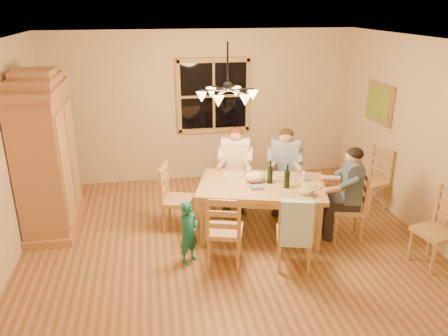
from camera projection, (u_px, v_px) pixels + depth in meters
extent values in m
plane|color=brown|center=(227.00, 242.00, 6.06)|extent=(5.50, 5.50, 0.00)
cube|color=white|center=(228.00, 41.00, 5.10)|extent=(5.50, 5.00, 0.02)
cube|color=beige|center=(203.00, 107.00, 7.88)|extent=(5.50, 0.02, 2.70)
cube|color=beige|center=(423.00, 140.00, 6.02)|extent=(0.02, 5.00, 2.70)
cube|color=black|center=(214.00, 96.00, 7.82)|extent=(1.20, 0.03, 1.20)
cube|color=tan|center=(214.00, 96.00, 7.80)|extent=(1.30, 0.06, 1.30)
cube|color=#A77048|center=(380.00, 103.00, 7.03)|extent=(0.04, 0.78, 0.64)
cube|color=#1E6B2D|center=(378.00, 103.00, 7.03)|extent=(0.02, 0.68, 0.54)
cylinder|color=black|center=(228.00, 64.00, 5.19)|extent=(0.02, 0.02, 0.53)
sphere|color=black|center=(228.00, 86.00, 5.29)|extent=(0.12, 0.12, 0.12)
cylinder|color=black|center=(240.00, 89.00, 5.33)|extent=(0.34, 0.02, 0.02)
cone|color=#FFB259|center=(253.00, 95.00, 5.38)|extent=(0.13, 0.13, 0.12)
cylinder|color=black|center=(232.00, 87.00, 5.44)|extent=(0.19, 0.31, 0.02)
cone|color=#FFB259|center=(236.00, 91.00, 5.61)|extent=(0.13, 0.13, 0.12)
cylinder|color=black|center=(219.00, 88.00, 5.42)|extent=(0.19, 0.31, 0.02)
cone|color=#FFB259|center=(211.00, 92.00, 5.56)|extent=(0.13, 0.13, 0.12)
cylinder|color=black|center=(215.00, 90.00, 5.28)|extent=(0.34, 0.02, 0.02)
cone|color=#FFB259|center=(202.00, 97.00, 5.28)|extent=(0.13, 0.13, 0.12)
cylinder|color=black|center=(223.00, 92.00, 5.16)|extent=(0.19, 0.31, 0.02)
cone|color=#FFB259|center=(218.00, 101.00, 5.05)|extent=(0.13, 0.13, 0.12)
cylinder|color=black|center=(236.00, 92.00, 5.19)|extent=(0.19, 0.31, 0.02)
cone|color=#FFB259|center=(245.00, 100.00, 5.10)|extent=(0.13, 0.13, 0.12)
cube|color=#A77048|center=(47.00, 163.00, 6.17)|extent=(0.60, 1.30, 2.00)
cube|color=#A77048|center=(35.00, 89.00, 5.80)|extent=(0.66, 1.40, 0.10)
cube|color=#A77048|center=(34.00, 81.00, 5.76)|extent=(0.58, 1.00, 0.12)
cube|color=#A77048|center=(33.00, 73.00, 5.72)|extent=(0.52, 0.55, 0.10)
cube|color=tan|center=(66.00, 170.00, 5.92)|extent=(0.03, 0.55, 1.60)
cube|color=tan|center=(73.00, 154.00, 6.52)|extent=(0.03, 0.55, 1.60)
cube|color=#A77048|center=(56.00, 222.00, 6.51)|extent=(0.66, 1.40, 0.12)
cube|color=#A97A4B|center=(262.00, 186.00, 6.07)|extent=(1.96, 1.49, 0.06)
cube|color=tan|center=(261.00, 191.00, 6.10)|extent=(1.77, 1.31, 0.10)
cylinder|color=tan|center=(203.00, 222.00, 5.88)|extent=(0.09, 0.09, 0.70)
cylinder|color=tan|center=(318.00, 228.00, 5.73)|extent=(0.09, 0.09, 0.70)
cylinder|color=tan|center=(211.00, 196.00, 6.68)|extent=(0.09, 0.09, 0.70)
cylinder|color=tan|center=(313.00, 200.00, 6.53)|extent=(0.09, 0.09, 0.70)
cube|color=tan|center=(235.00, 181.00, 6.98)|extent=(0.54, 0.52, 0.06)
cube|color=tan|center=(235.00, 165.00, 6.88)|extent=(0.38, 0.15, 0.54)
cube|color=tan|center=(284.00, 183.00, 6.90)|extent=(0.54, 0.52, 0.06)
cube|color=tan|center=(285.00, 167.00, 6.80)|extent=(0.38, 0.15, 0.54)
cube|color=tan|center=(225.00, 231.00, 5.45)|extent=(0.54, 0.52, 0.06)
cube|color=tan|center=(225.00, 211.00, 5.36)|extent=(0.38, 0.15, 0.54)
cube|color=tan|center=(295.00, 234.00, 5.37)|extent=(0.54, 0.52, 0.06)
cube|color=tan|center=(296.00, 215.00, 5.27)|extent=(0.38, 0.15, 0.54)
cube|color=tan|center=(177.00, 200.00, 6.29)|extent=(0.52, 0.54, 0.06)
cube|color=tan|center=(177.00, 183.00, 6.19)|extent=(0.15, 0.38, 0.54)
cube|color=tan|center=(348.00, 208.00, 6.06)|extent=(0.52, 0.54, 0.06)
cube|color=tan|center=(350.00, 190.00, 5.96)|extent=(0.15, 0.38, 0.54)
cube|color=beige|center=(235.00, 158.00, 6.84)|extent=(0.45, 0.32, 0.52)
cube|color=#262328|center=(235.00, 176.00, 6.95)|extent=(0.48, 0.51, 0.14)
sphere|color=tan|center=(236.00, 135.00, 6.70)|extent=(0.21, 0.21, 0.21)
ellipsoid|color=#592614|center=(236.00, 133.00, 6.69)|extent=(0.22, 0.22, 0.17)
cube|color=#2E497F|center=(285.00, 160.00, 6.76)|extent=(0.45, 0.32, 0.52)
cube|color=#262328|center=(284.00, 178.00, 6.87)|extent=(0.48, 0.51, 0.14)
sphere|color=tan|center=(286.00, 136.00, 6.63)|extent=(0.21, 0.21, 0.21)
ellipsoid|color=#381E11|center=(286.00, 134.00, 6.61)|extent=(0.22, 0.22, 0.17)
cube|color=#43586C|center=(351.00, 182.00, 5.92)|extent=(0.32, 0.45, 0.52)
cube|color=#262328|center=(348.00, 203.00, 6.03)|extent=(0.51, 0.48, 0.14)
sphere|color=tan|center=(354.00, 156.00, 5.78)|extent=(0.21, 0.21, 0.21)
ellipsoid|color=black|center=(354.00, 154.00, 5.77)|extent=(0.22, 0.22, 0.17)
cube|color=#B0D9EF|center=(297.00, 224.00, 5.10)|extent=(0.39, 0.20, 0.58)
cylinder|color=black|center=(270.00, 172.00, 6.04)|extent=(0.08, 0.08, 0.33)
cylinder|color=black|center=(287.00, 176.00, 5.88)|extent=(0.08, 0.08, 0.33)
cylinder|color=white|center=(233.00, 176.00, 6.33)|extent=(0.26, 0.26, 0.02)
cylinder|color=white|center=(279.00, 176.00, 6.31)|extent=(0.26, 0.26, 0.02)
cylinder|color=white|center=(311.00, 186.00, 5.97)|extent=(0.26, 0.26, 0.02)
cylinder|color=silver|center=(249.00, 173.00, 6.27)|extent=(0.06, 0.06, 0.14)
cylinder|color=silver|center=(304.00, 176.00, 6.14)|extent=(0.06, 0.06, 0.14)
ellipsoid|color=tan|center=(306.00, 192.00, 5.69)|extent=(0.20, 0.20, 0.11)
cube|color=slate|center=(257.00, 187.00, 5.92)|extent=(0.21, 0.18, 0.03)
ellipsoid|color=beige|center=(255.00, 177.00, 6.10)|extent=(0.28, 0.22, 0.15)
imported|color=#1B796E|center=(189.00, 233.00, 5.48)|extent=(0.36, 0.35, 0.84)
cube|color=tan|center=(435.00, 232.00, 5.41)|extent=(0.51, 0.53, 0.06)
cube|color=tan|center=(439.00, 213.00, 5.32)|extent=(0.14, 0.38, 0.54)
cube|color=tan|center=(371.00, 182.00, 6.93)|extent=(0.55, 0.56, 0.06)
cube|color=tan|center=(373.00, 166.00, 6.84)|extent=(0.18, 0.37, 0.54)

